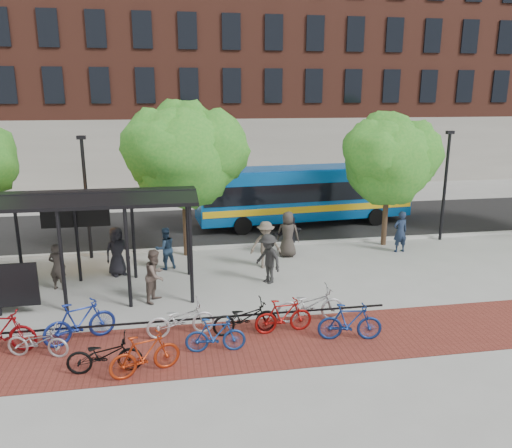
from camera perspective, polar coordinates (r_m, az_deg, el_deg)
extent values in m
plane|color=#9E9E99|center=(18.99, 1.60, -6.12)|extent=(160.00, 160.00, 0.00)
cube|color=black|center=(26.52, -1.81, -0.06)|extent=(160.00, 8.00, 0.01)
cube|color=#B7B7B2|center=(22.70, -0.39, -2.45)|extent=(160.00, 0.25, 0.12)
cube|color=maroon|center=(14.19, -2.47, -13.66)|extent=(24.00, 3.00, 0.01)
cube|color=black|center=(14.91, -8.00, -12.34)|extent=(12.00, 0.05, 0.95)
cube|color=brown|center=(45.59, 7.92, 18.61)|extent=(55.00, 14.00, 20.00)
cube|color=#7A664C|center=(59.32, -23.54, 21.51)|extent=(22.00, 22.00, 30.00)
cylinder|color=black|center=(19.72, -25.51, -1.75)|extent=(0.12, 0.12, 3.30)
cylinder|color=black|center=(16.73, -21.29, -4.07)|extent=(0.12, 0.12, 3.30)
cylinder|color=black|center=(19.26, -19.78, -1.54)|extent=(0.12, 0.12, 3.30)
cylinder|color=black|center=(16.43, -14.44, -3.85)|extent=(0.12, 0.12, 3.30)
cylinder|color=black|center=(19.01, -13.84, -1.30)|extent=(0.12, 0.12, 3.30)
cylinder|color=black|center=(16.37, -7.44, -3.56)|extent=(0.12, 0.12, 3.30)
cylinder|color=black|center=(18.96, -7.81, -1.04)|extent=(0.12, 0.12, 3.30)
cube|color=black|center=(17.13, -24.71, 2.25)|extent=(10.60, 1.65, 0.29)
cube|color=black|center=(18.46, -23.65, 3.17)|extent=(10.60, 1.65, 0.29)
cube|color=black|center=(19.20, -23.05, 2.41)|extent=(9.00, 0.10, 0.40)
cube|color=black|center=(19.17, -19.92, 0.70)|extent=(2.40, 0.12, 0.70)
cube|color=#FF7200|center=(19.25, -19.89, 0.75)|extent=(2.20, 0.02, 0.55)
cylinder|color=#382619|center=(21.42, -8.03, -0.30)|extent=(0.24, 0.24, 2.52)
sphere|color=#267A20|center=(20.87, -8.32, 7.52)|extent=(4.20, 4.20, 4.20)
sphere|color=#267A20|center=(21.08, -5.48, 8.50)|extent=(3.36, 3.36, 3.36)
sphere|color=#267A20|center=(20.52, -10.70, 8.43)|extent=(3.15, 3.15, 3.15)
sphere|color=#267A20|center=(21.19, -8.16, 9.81)|extent=(2.94, 2.94, 2.94)
cylinder|color=#382619|center=(23.47, 14.50, 0.38)|extent=(0.24, 0.24, 2.27)
sphere|color=#267A20|center=(22.99, 14.92, 6.81)|extent=(3.80, 3.80, 3.80)
sphere|color=#267A20|center=(23.54, 16.89, 7.59)|extent=(3.04, 3.04, 3.04)
sphere|color=#267A20|center=(22.36, 13.52, 7.73)|extent=(2.85, 2.85, 2.85)
sphere|color=#267A20|center=(23.30, 14.87, 8.90)|extent=(2.66, 2.66, 2.66)
cylinder|color=black|center=(21.71, -18.79, 2.61)|extent=(0.14, 0.14, 5.00)
cube|color=black|center=(21.36, -19.36, 9.32)|extent=(0.35, 0.20, 0.15)
cylinder|color=black|center=(24.83, 20.77, 3.87)|extent=(0.14, 0.14, 5.00)
cube|color=black|center=(24.52, 21.31, 9.73)|extent=(0.35, 0.20, 0.15)
cube|color=#084D98|center=(26.40, 5.52, 3.62)|extent=(11.44, 3.36, 2.58)
cube|color=black|center=(26.36, 5.53, 4.07)|extent=(11.21, 3.38, 0.94)
cube|color=gold|center=(26.53, 5.49, 2.27)|extent=(11.33, 3.40, 0.33)
cube|color=#084D98|center=(26.19, 5.59, 6.29)|extent=(11.19, 3.09, 0.17)
cylinder|color=black|center=(24.54, -1.52, -0.20)|extent=(0.92, 0.34, 0.90)
cylinder|color=black|center=(26.85, -2.70, 1.09)|extent=(0.92, 0.34, 0.90)
cylinder|color=black|center=(27.03, 13.56, 0.79)|extent=(0.92, 0.34, 0.90)
cylinder|color=black|center=(29.14, 11.33, 1.90)|extent=(0.92, 0.34, 0.90)
imported|color=maroon|center=(15.24, -27.26, -10.82)|extent=(2.05, 0.88, 1.19)
imported|color=#A6A6A9|center=(14.61, -23.69, -12.19)|extent=(1.75, 0.97, 0.87)
imported|color=navy|center=(14.92, -19.50, -10.49)|extent=(2.06, 1.35, 1.20)
imported|color=black|center=(13.29, -16.93, -14.09)|extent=(1.85, 0.67, 0.97)
imported|color=#98290D|center=(12.94, -12.57, -14.32)|extent=(1.86, 1.07, 1.08)
imported|color=#BAB9BC|center=(14.62, -8.58, -10.68)|extent=(2.04, 0.96, 1.03)
imported|color=navy|center=(13.69, -4.65, -12.54)|extent=(1.65, 0.56, 0.98)
imported|color=black|center=(14.60, -1.26, -10.62)|extent=(1.96, 0.86, 1.00)
imported|color=maroon|center=(14.67, 3.16, -10.45)|extent=(1.75, 0.61, 1.03)
imported|color=#A1A1A4|center=(15.39, 6.20, -9.11)|extent=(2.11, 0.74, 1.11)
imported|color=navy|center=(14.46, 10.68, -10.96)|extent=(1.87, 0.80, 1.09)
imported|color=black|center=(19.68, -15.60, -3.01)|extent=(1.10, 0.98, 1.89)
imported|color=#37312C|center=(18.94, -21.76, -4.56)|extent=(0.70, 0.57, 1.68)
imported|color=#21364E|center=(19.95, -10.34, -2.76)|extent=(1.00, 0.90, 1.69)
imported|color=brown|center=(19.76, 1.10, -2.38)|extent=(1.25, 0.75, 1.89)
imported|color=black|center=(21.58, 3.85, -1.17)|extent=(1.66, 1.19, 1.73)
imported|color=#37312C|center=(21.15, 3.66, -1.17)|extent=(1.11, 0.91, 1.96)
imported|color=#1A263D|center=(22.63, 16.16, -0.85)|extent=(0.72, 0.52, 1.83)
imported|color=brown|center=(16.95, -11.41, -5.79)|extent=(0.98, 1.08, 1.79)
imported|color=black|center=(18.19, 1.41, -3.99)|extent=(1.19, 1.37, 1.84)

